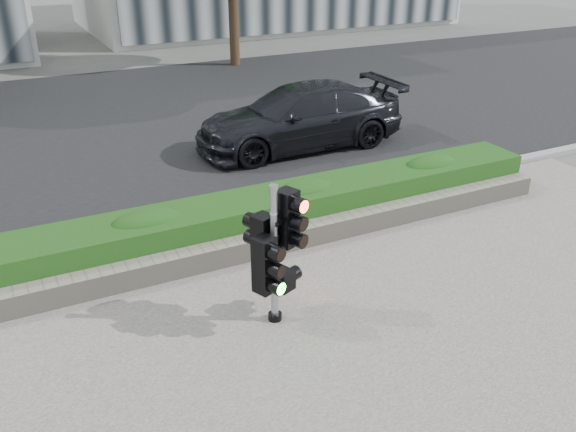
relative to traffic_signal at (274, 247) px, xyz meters
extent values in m
plane|color=#51514C|center=(0.14, -0.25, -1.09)|extent=(120.00, 120.00, 0.00)
cube|color=black|center=(0.14, 9.75, -1.08)|extent=(60.00, 13.00, 0.02)
cube|color=gray|center=(0.14, 2.90, -1.03)|extent=(60.00, 0.25, 0.12)
cube|color=gray|center=(0.14, 1.65, -0.89)|extent=(12.00, 0.32, 0.34)
cube|color=#2D7022|center=(0.14, 2.30, -0.72)|extent=(12.00, 1.00, 0.68)
cylinder|color=black|center=(5.64, 15.25, 0.70)|extent=(0.36, 0.36, 3.58)
cylinder|color=black|center=(-0.01, -0.04, -1.02)|extent=(0.18, 0.18, 0.09)
cylinder|color=gray|center=(-0.01, -0.04, -0.12)|extent=(0.10, 0.10, 1.87)
cylinder|color=gray|center=(-0.01, -0.04, 0.84)|extent=(0.12, 0.12, 0.05)
cube|color=#FF1107|center=(0.19, 0.02, 0.36)|extent=(0.31, 0.31, 0.75)
cube|color=#14E51E|center=(-0.20, -0.14, -0.13)|extent=(0.31, 0.31, 0.75)
cube|color=black|center=(-0.07, 0.17, 0.13)|extent=(0.31, 0.31, 0.51)
cube|color=orange|center=(0.16, 0.07, -0.56)|extent=(0.31, 0.31, 0.27)
imported|color=black|center=(3.50, 6.01, -0.36)|extent=(4.92, 2.04, 1.42)
camera|label=1|loc=(-2.84, -6.07, 3.65)|focal=38.00mm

